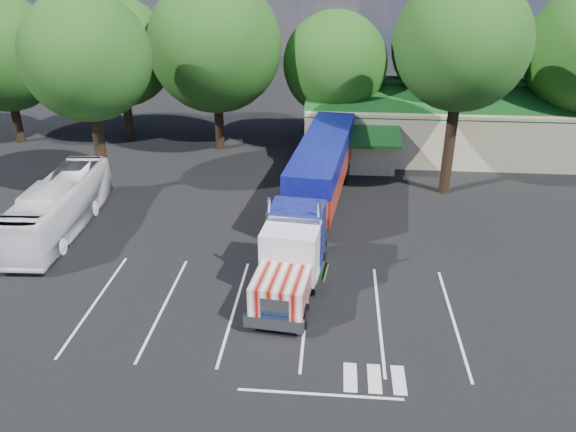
# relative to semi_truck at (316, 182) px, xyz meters

# --- Properties ---
(ground) EXTENTS (120.00, 120.00, 0.00)m
(ground) POSITION_rel_semi_truck_xyz_m (-3.22, -3.39, -2.45)
(ground) COLOR black
(ground) RESTS_ON ground
(event_hall) EXTENTS (24.20, 14.12, 5.55)m
(event_hall) POSITION_rel_semi_truck_xyz_m (10.52, 14.42, -0.24)
(event_hall) COLOR #C1BA8F
(event_hall) RESTS_ON ground
(tree_row_a) EXTENTS (9.00, 9.00, 11.68)m
(tree_row_a) POSITION_rel_semi_truck_xyz_m (-25.22, 13.11, 4.71)
(tree_row_a) COLOR black
(tree_row_a) RESTS_ON ground
(tree_row_b) EXTENTS (8.40, 8.40, 11.35)m
(tree_row_b) POSITION_rel_semi_truck_xyz_m (-16.22, 14.41, 4.68)
(tree_row_b) COLOR black
(tree_row_b) RESTS_ON ground
(tree_row_c) EXTENTS (10.00, 10.00, 13.05)m
(tree_row_c) POSITION_rel_semi_truck_xyz_m (-8.22, 12.81, 5.58)
(tree_row_c) COLOR black
(tree_row_c) RESTS_ON ground
(tree_row_d) EXTENTS (8.00, 8.00, 10.60)m
(tree_row_d) POSITION_rel_semi_truck_xyz_m (0.78, 14.11, 4.13)
(tree_row_d) COLOR black
(tree_row_d) RESTS_ON ground
(tree_row_e) EXTENTS (9.60, 9.60, 12.90)m
(tree_row_e) POSITION_rel_semi_truck_xyz_m (9.78, 14.61, 5.63)
(tree_row_e) COLOR black
(tree_row_e) RESTS_ON ground
(tree_near_left) EXTENTS (7.60, 7.60, 12.65)m
(tree_near_left) POSITION_rel_semi_truck_xyz_m (-13.72, 2.61, 6.36)
(tree_near_left) COLOR black
(tree_near_left) RESTS_ON ground
(tree_near_right) EXTENTS (8.00, 8.00, 13.50)m
(tree_near_right) POSITION_rel_semi_truck_xyz_m (8.28, 5.11, 7.01)
(tree_near_right) COLOR black
(tree_near_right) RESTS_ON ground
(semi_truck) EXTENTS (4.91, 20.87, 4.34)m
(semi_truck) POSITION_rel_semi_truck_xyz_m (0.00, 0.00, 0.00)
(semi_truck) COLOR black
(semi_truck) RESTS_ON ground
(woman) EXTENTS (0.64, 0.79, 1.86)m
(woman) POSITION_rel_semi_truck_xyz_m (-1.62, -4.16, -1.52)
(woman) COLOR black
(woman) RESTS_ON ground
(bicycle) EXTENTS (1.04, 2.00, 1.00)m
(bicycle) POSITION_rel_semi_truck_xyz_m (-1.42, 1.76, -1.95)
(bicycle) COLOR black
(bicycle) RESTS_ON ground
(tour_bus) EXTENTS (2.96, 10.70, 2.95)m
(tour_bus) POSITION_rel_semi_truck_xyz_m (-14.32, -2.50, -0.98)
(tour_bus) COLOR white
(tour_bus) RESTS_ON ground
(silver_sedan) EXTENTS (3.98, 2.65, 1.24)m
(silver_sedan) POSITION_rel_semi_truck_xyz_m (1.78, 9.40, -1.83)
(silver_sedan) COLOR #A2A5AA
(silver_sedan) RESTS_ON ground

